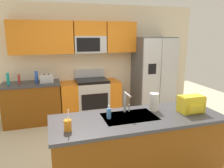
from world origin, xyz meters
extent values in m
plane|color=beige|center=(0.00, 0.00, 0.00)|extent=(9.00, 9.00, 0.00)
cube|color=beige|center=(0.00, 2.15, 1.30)|extent=(5.20, 0.10, 2.60)
cube|color=orange|center=(-1.50, 1.94, 1.85)|extent=(0.70, 0.32, 0.70)
cube|color=orange|center=(-0.83, 1.94, 1.85)|extent=(0.63, 0.32, 0.70)
cube|color=orange|center=(0.60, 1.94, 1.85)|extent=(0.71, 0.32, 0.70)
cube|color=#B7BABF|center=(-0.14, 1.94, 1.69)|extent=(0.72, 0.32, 0.38)
cube|color=black|center=(-0.20, 1.78, 1.69)|extent=(0.52, 0.01, 0.30)
cube|color=orange|center=(-0.14, 1.94, 2.04)|extent=(0.72, 0.32, 0.32)
cube|color=brown|center=(-1.46, 1.80, 0.43)|extent=(1.17, 0.60, 0.86)
cube|color=#38383D|center=(-1.46, 1.80, 0.88)|extent=(1.20, 0.63, 0.04)
cube|color=#B7BABF|center=(-0.14, 1.80, 0.42)|extent=(0.72, 0.60, 0.84)
cube|color=black|center=(-0.14, 1.50, 0.45)|extent=(0.60, 0.01, 0.36)
cube|color=black|center=(-0.14, 1.80, 0.87)|extent=(0.72, 0.60, 0.06)
cube|color=#B7BABF|center=(-0.14, 2.07, 1.00)|extent=(0.72, 0.06, 0.20)
cube|color=orange|center=(-0.68, 1.80, 0.42)|extent=(0.36, 0.60, 0.84)
cube|color=orange|center=(0.36, 1.80, 0.42)|extent=(0.28, 0.60, 0.84)
cube|color=#4C4F54|center=(1.40, 1.75, 0.93)|extent=(0.90, 0.70, 1.85)
cube|color=#B7BABF|center=(1.18, 1.38, 0.93)|extent=(0.44, 0.04, 1.81)
cube|color=#B7BABF|center=(1.63, 1.38, 0.93)|extent=(0.44, 0.04, 1.81)
cylinder|color=silver|center=(1.37, 1.35, 1.02)|extent=(0.02, 0.02, 0.60)
cylinder|color=silver|center=(1.43, 1.35, 1.02)|extent=(0.02, 0.02, 0.60)
cube|color=black|center=(1.18, 1.36, 1.15)|extent=(0.20, 0.00, 0.24)
cube|color=brown|center=(-0.04, -0.63, 0.43)|extent=(2.16, 0.76, 0.86)
cube|color=#38383D|center=(-0.04, -0.63, 0.88)|extent=(2.20, 0.80, 0.04)
cube|color=#B7BABF|center=(-0.14, -0.58, 0.89)|extent=(0.68, 0.44, 0.03)
cube|color=#B7BABF|center=(-1.13, 1.75, 0.99)|extent=(0.28, 0.16, 0.18)
cube|color=black|center=(-1.18, 1.75, 1.08)|extent=(0.03, 0.11, 0.01)
cube|color=black|center=(-1.08, 1.75, 1.08)|extent=(0.03, 0.11, 0.01)
cylinder|color=#B2332D|center=(-1.68, 1.80, 1.00)|extent=(0.05, 0.05, 0.20)
cylinder|color=blue|center=(-1.34, 1.82, 1.02)|extent=(0.07, 0.07, 0.25)
cylinder|color=teal|center=(-1.89, 1.75, 1.03)|extent=(0.06, 0.06, 0.25)
cylinder|color=#B7BABF|center=(-0.14, -0.41, 1.04)|extent=(0.03, 0.03, 0.28)
cylinder|color=#B7BABF|center=(-0.14, -0.51, 1.17)|extent=(0.02, 0.20, 0.02)
cylinder|color=#B7BABF|center=(-0.08, -0.41, 0.95)|extent=(0.02, 0.02, 0.10)
cylinder|color=orange|center=(-0.93, -0.77, 0.96)|extent=(0.08, 0.08, 0.13)
cylinder|color=white|center=(-0.92, -0.77, 1.08)|extent=(0.01, 0.03, 0.14)
cylinder|color=#4C8CD8|center=(-0.41, -0.56, 0.97)|extent=(0.06, 0.06, 0.13)
cylinder|color=white|center=(-0.41, -0.56, 1.05)|extent=(0.02, 0.02, 0.04)
cylinder|color=white|center=(0.27, -0.46, 1.02)|extent=(0.12, 0.12, 0.24)
cube|color=yellow|center=(0.71, -0.66, 1.01)|extent=(0.32, 0.20, 0.22)
cube|color=gold|center=(0.71, -0.68, 1.11)|extent=(0.30, 0.14, 0.03)
cube|color=yellow|center=(0.71, -0.77, 0.98)|extent=(0.20, 0.03, 0.11)
camera|label=1|loc=(-1.10, -2.96, 1.93)|focal=34.27mm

